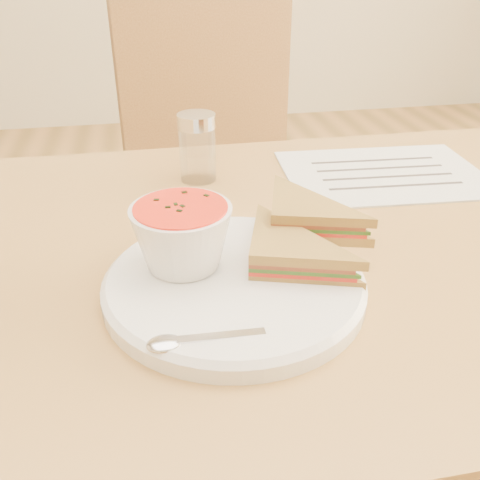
{
  "coord_description": "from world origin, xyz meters",
  "views": [
    {
      "loc": [
        -0.17,
        -0.56,
        1.07
      ],
      "look_at": [
        -0.08,
        -0.08,
        0.8
      ],
      "focal_mm": 40.0,
      "sensor_mm": 36.0,
      "label": 1
    }
  ],
  "objects": [
    {
      "name": "sandwich_half_b",
      "position": [
        -0.04,
        -0.06,
        0.8
      ],
      "size": [
        0.14,
        0.14,
        0.04
      ],
      "primitive_type": null,
      "rotation": [
        0.0,
        0.0,
        -0.28
      ],
      "color": "#A7813B",
      "rests_on": "plate"
    },
    {
      "name": "soup_bowl",
      "position": [
        -0.14,
        -0.08,
        0.8
      ],
      "size": [
        0.13,
        0.13,
        0.07
      ],
      "primitive_type": null,
      "rotation": [
        0.0,
        0.0,
        -0.28
      ],
      "color": "white",
      "rests_on": "plate"
    },
    {
      "name": "dining_table",
      "position": [
        0.0,
        0.0,
        0.38
      ],
      "size": [
        1.0,
        0.7,
        0.75
      ],
      "primitive_type": null,
      "color": "olive",
      "rests_on": "floor"
    },
    {
      "name": "paper_menu",
      "position": [
        0.2,
        0.17,
        0.75
      ],
      "size": [
        0.32,
        0.24,
        0.0
      ],
      "primitive_type": null,
      "rotation": [
        0.0,
        0.0,
        -0.06
      ],
      "color": "silver",
      "rests_on": "dining_table"
    },
    {
      "name": "spoon",
      "position": [
        -0.12,
        -0.2,
        0.77
      ],
      "size": [
        0.16,
        0.03,
        0.01
      ],
      "primitive_type": null,
      "rotation": [
        0.0,
        0.0,
        -0.01
      ],
      "color": "silver",
      "rests_on": "plate"
    },
    {
      "name": "sandwich_half_a",
      "position": [
        -0.07,
        -0.12,
        0.78
      ],
      "size": [
        0.15,
        0.15,
        0.04
      ],
      "primitive_type": null,
      "rotation": [
        0.0,
        0.0,
        -0.3
      ],
      "color": "#A7813B",
      "rests_on": "plate"
    },
    {
      "name": "condiment_shaker",
      "position": [
        -0.09,
        0.2,
        0.8
      ],
      "size": [
        0.07,
        0.07,
        0.1
      ],
      "primitive_type": null,
      "rotation": [
        0.0,
        0.0,
        -0.21
      ],
      "color": "silver",
      "rests_on": "dining_table"
    },
    {
      "name": "chair_far",
      "position": [
        0.05,
        0.57,
        0.49
      ],
      "size": [
        0.52,
        0.52,
        0.99
      ],
      "primitive_type": null,
      "rotation": [
        0.0,
        0.0,
        3.36
      ],
      "color": "brown",
      "rests_on": "floor"
    },
    {
      "name": "plate",
      "position": [
        -0.09,
        -0.1,
        0.76
      ],
      "size": [
        0.28,
        0.28,
        0.02
      ],
      "primitive_type": null,
      "rotation": [
        0.0,
        0.0,
        0.02
      ],
      "color": "white",
      "rests_on": "dining_table"
    }
  ]
}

